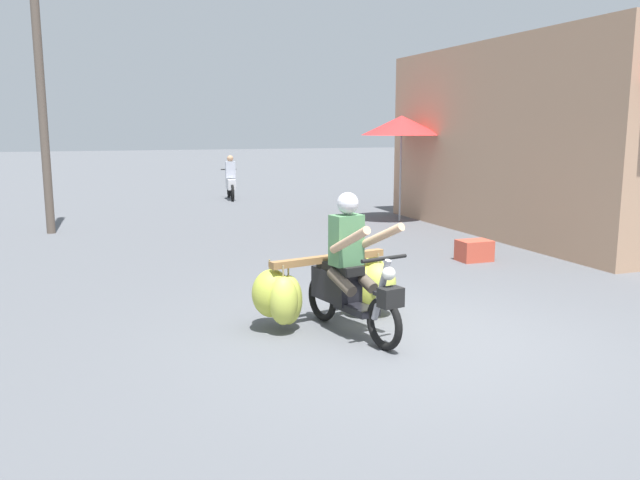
% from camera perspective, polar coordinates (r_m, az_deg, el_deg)
% --- Properties ---
extents(ground_plane, '(120.00, 120.00, 0.00)m').
position_cam_1_polar(ground_plane, '(7.18, 7.97, -8.64)').
color(ground_plane, '#56595E').
extents(motorbike_main_loaded, '(1.84, 1.87, 1.58)m').
position_cam_1_polar(motorbike_main_loaded, '(7.49, 1.35, -3.97)').
color(motorbike_main_loaded, black).
rests_on(motorbike_main_loaded, ground).
extents(motorbike_distant_ahead_left, '(0.50, 1.62, 1.40)m').
position_cam_1_polar(motorbike_distant_ahead_left, '(20.67, -7.91, 5.13)').
color(motorbike_distant_ahead_left, black).
rests_on(motorbike_distant_ahead_left, ground).
extents(shopfront_building, '(4.80, 8.25, 4.00)m').
position_cam_1_polar(shopfront_building, '(15.36, 21.43, 8.26)').
color(shopfront_building, tan).
rests_on(shopfront_building, ground).
extents(market_umbrella_near_shop, '(1.94, 1.94, 2.54)m').
position_cam_1_polar(market_umbrella_near_shop, '(15.76, 7.23, 10.01)').
color(market_umbrella_near_shop, '#99999E').
rests_on(market_umbrella_near_shop, ground).
extents(produce_crate, '(0.56, 0.40, 0.36)m').
position_cam_1_polar(produce_crate, '(11.41, 13.48, -0.91)').
color(produce_crate, '#CC4C38').
rests_on(produce_crate, ground).
extents(utility_pole, '(0.18, 0.18, 6.88)m').
position_cam_1_polar(utility_pole, '(15.05, -23.55, 13.58)').
color(utility_pole, brown).
rests_on(utility_pole, ground).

